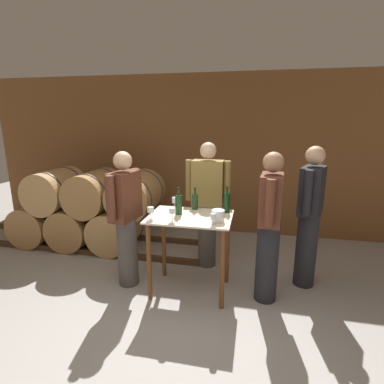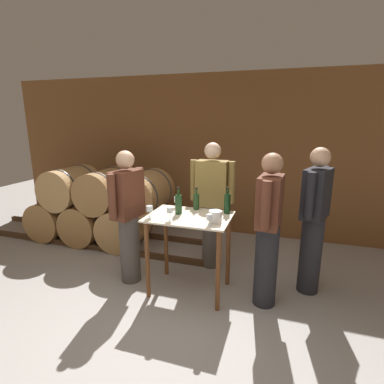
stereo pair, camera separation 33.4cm
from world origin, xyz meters
The scene contains 16 objects.
ground_plane centered at (0.00, 0.00, 0.00)m, with size 14.00×14.00×0.00m, color #9E9993.
back_wall centered at (0.00, 2.92, 1.35)m, with size 8.40×0.05×2.70m.
barrel_rack centered at (-1.84, 1.84, 0.59)m, with size 4.19×0.84×1.21m.
tasting_table centered at (0.03, 0.89, 0.71)m, with size 0.92×0.65×0.92m.
wine_bottle_far_left centered at (-0.11, 0.93, 1.04)m, with size 0.08×0.08×0.31m.
wine_bottle_left centered at (0.03, 1.15, 1.02)m, with size 0.07×0.07×0.27m.
wine_bottle_center centered at (0.41, 1.11, 1.04)m, with size 0.07×0.07×0.31m.
wine_glass_near_left centered at (-0.36, 0.70, 1.02)m, with size 0.07×0.07×0.13m.
wine_glass_near_center centered at (-0.22, 1.15, 1.01)m, with size 0.06×0.06×0.13m.
wine_glass_near_right centered at (-0.12, 0.68, 1.03)m, with size 0.07×0.07×0.14m.
wine_glass_far_side centered at (0.32, 0.65, 1.01)m, with size 0.06×0.06×0.12m.
ice_bucket centered at (0.35, 0.77, 0.98)m, with size 0.14×0.14×0.13m.
person_host centered at (0.88, 0.90, 0.87)m, with size 0.25×0.59×1.65m.
person_visitor_with_scarf centered at (1.35, 1.31, 0.89)m, with size 0.34×0.56×1.68m.
person_visitor_bearded centered at (-0.74, 0.89, 0.85)m, with size 0.29×0.58×1.62m.
person_visitor_near_door centered at (0.12, 1.56, 0.89)m, with size 0.59×0.24×1.68m.
Camera 1 is at (0.70, -2.19, 1.97)m, focal length 28.00 mm.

